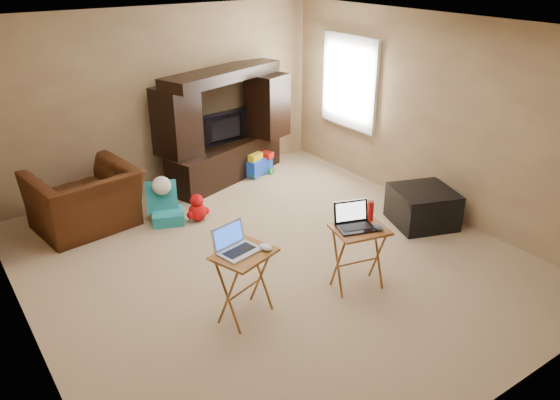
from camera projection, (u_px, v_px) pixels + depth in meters
floor at (270, 258)px, 6.14m from camera, size 5.50×5.50×0.00m
ceiling at (268, 28)px, 5.10m from camera, size 5.50×5.50×0.00m
wall_back at (160, 99)px, 7.67m from camera, size 5.00×0.00×5.00m
wall_front at (503, 271)px, 3.57m from camera, size 5.00×0.00×5.00m
wall_left at (7, 215)px, 4.32m from camera, size 0.00×5.50×5.50m
wall_right at (432, 115)px, 6.92m from camera, size 0.00×5.50×5.50m
window_pane at (350, 82)px, 8.00m from camera, size 0.00×1.20×1.20m
window_frame at (349, 82)px, 7.99m from camera, size 0.06×1.14×1.34m
entertainment_center at (225, 126)px, 7.96m from camera, size 2.07×1.12×1.65m
television at (226, 129)px, 7.94m from camera, size 0.84×0.20×0.48m
recliner at (85, 200)px, 6.66m from camera, size 1.31×1.18×0.77m
child_rocker at (167, 203)px, 6.86m from camera, size 0.52×0.56×0.52m
plush_toy at (197, 207)px, 6.94m from camera, size 0.33×0.27×0.36m
push_toy at (257, 163)px, 8.38m from camera, size 0.59×0.51×0.37m
ottoman at (423, 207)px, 6.84m from camera, size 0.91×0.91×0.46m
tray_table_left at (245, 285)px, 5.04m from camera, size 0.63×0.57×0.69m
tray_table_right at (358, 258)px, 5.49m from camera, size 0.60×0.52×0.68m
laptop_left at (239, 241)px, 4.85m from camera, size 0.41×0.36×0.24m
laptop_right at (356, 218)px, 5.29m from camera, size 0.43×0.39×0.24m
mouse_left at (266, 247)px, 4.93m from camera, size 0.12×0.15×0.06m
mouse_right at (379, 227)px, 5.31m from camera, size 0.11×0.15×0.06m
water_bottle at (370, 211)px, 5.47m from camera, size 0.07×0.07×0.21m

